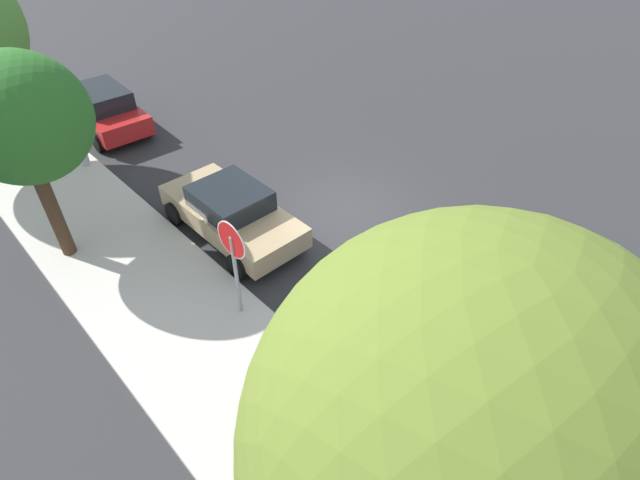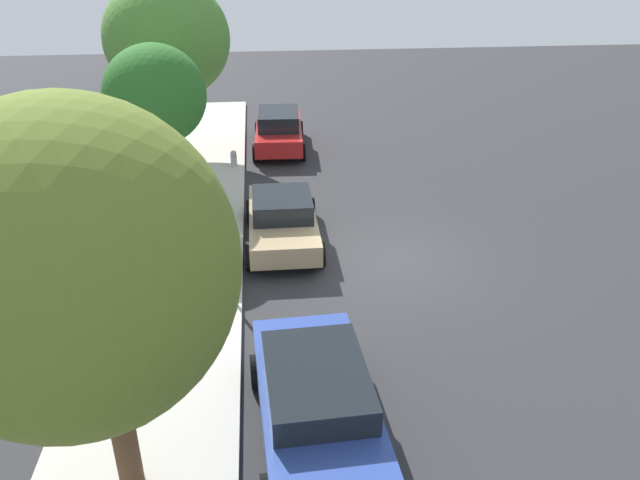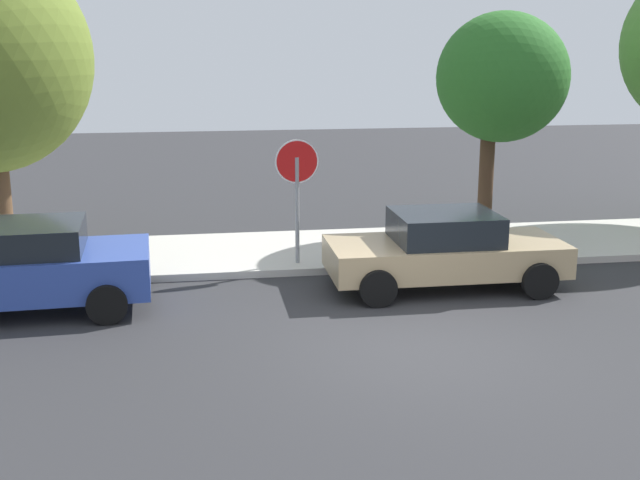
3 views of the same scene
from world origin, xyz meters
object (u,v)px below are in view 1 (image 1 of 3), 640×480
object	(u,v)px
parked_car_red	(103,108)
street_tree_mid_block	(467,444)
parked_car_tan	(232,212)
street_tree_far	(22,120)
parked_car_blue	(486,384)
stop_sign	(233,254)
fire_hydrant	(85,159)

from	to	relation	value
parked_car_red	street_tree_mid_block	size ratio (longest dim) A/B	0.70
parked_car_tan	street_tree_far	world-z (taller)	street_tree_far
parked_car_blue	street_tree_far	world-z (taller)	street_tree_far
parked_car_red	street_tree_mid_block	distance (m)	16.83
stop_sign	street_tree_mid_block	xyz separation A→B (m)	(-5.81, 1.31, 2.24)
parked_car_blue	fire_hydrant	world-z (taller)	parked_car_blue
stop_sign	street_tree_mid_block	world-z (taller)	street_tree_mid_block
street_tree_mid_block	street_tree_far	distance (m)	10.52
stop_sign	parked_car_red	world-z (taller)	stop_sign
parked_car_tan	parked_car_red	size ratio (longest dim) A/B	0.98
parked_car_red	street_tree_mid_block	bearing A→B (deg)	169.14
stop_sign	parked_car_blue	bearing A→B (deg)	-159.87
parked_car_red	parked_car_tan	bearing A→B (deg)	178.27
parked_car_tan	fire_hydrant	xyz separation A→B (m)	(5.78, 1.45, -0.34)
parked_car_blue	street_tree_far	distance (m)	10.55
fire_hydrant	stop_sign	bearing A→B (deg)	179.20
parked_car_tan	parked_car_blue	distance (m)	7.32
street_tree_mid_block	parked_car_tan	bearing A→B (deg)	-19.14
street_tree_mid_block	street_tree_far	bearing A→B (deg)	2.52
stop_sign	street_tree_mid_block	size ratio (longest dim) A/B	0.41
fire_hydrant	street_tree_far	bearing A→B (deg)	152.12
fire_hydrant	parked_car_red	bearing A→B (deg)	-38.08
parked_car_tan	street_tree_mid_block	bearing A→B (deg)	160.86
fire_hydrant	parked_car_tan	bearing A→B (deg)	-165.93
stop_sign	street_tree_far	distance (m)	5.32
stop_sign	parked_car_blue	xyz separation A→B (m)	(-4.85, -1.78, -0.99)
parked_car_red	street_tree_far	size ratio (longest dim) A/B	0.86
stop_sign	fire_hydrant	xyz separation A→B (m)	(8.25, -0.12, -1.40)
stop_sign	parked_car_red	distance (m)	10.60
parked_car_red	street_tree_mid_block	world-z (taller)	street_tree_mid_block
parked_car_blue	parked_car_red	world-z (taller)	parked_car_red
stop_sign	parked_car_red	bearing A→B (deg)	-9.84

